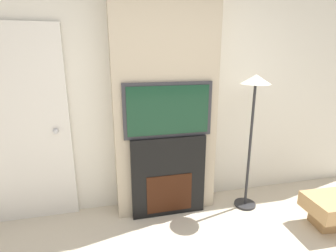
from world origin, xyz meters
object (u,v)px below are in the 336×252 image
object	(u,v)px
floor_lamp	(254,103)
box_stack	(331,209)
fireplace	(168,176)
television	(168,110)

from	to	relation	value
floor_lamp	box_stack	size ratio (longest dim) A/B	3.12
fireplace	television	size ratio (longest dim) A/B	0.98
floor_lamp	box_stack	world-z (taller)	floor_lamp
fireplace	floor_lamp	size ratio (longest dim) A/B	0.59
television	box_stack	xyz separation A→B (m)	(1.58, -0.66, -0.99)
fireplace	television	world-z (taller)	television
television	floor_lamp	bearing A→B (deg)	-5.07
box_stack	television	bearing A→B (deg)	157.19
box_stack	fireplace	bearing A→B (deg)	157.12
fireplace	floor_lamp	world-z (taller)	floor_lamp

